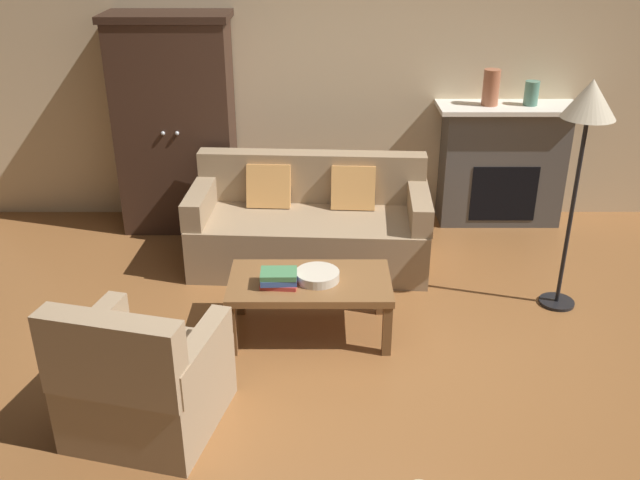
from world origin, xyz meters
name	(u,v)px	position (x,y,z in m)	size (l,w,h in m)	color
ground_plane	(341,362)	(0.00, 0.00, 0.00)	(9.60, 9.60, 0.00)	brown
back_wall	(336,67)	(0.00, 2.55, 1.40)	(7.20, 0.10, 2.80)	beige
fireplace	(505,164)	(1.55, 2.30, 0.57)	(1.26, 0.48, 1.12)	#4C4947
armoire	(179,125)	(-1.40, 2.22, 0.96)	(1.06, 0.57, 1.91)	#382319
couch	(312,226)	(-0.21, 1.46, 0.32)	(1.96, 0.96, 0.86)	#937A5B
coffee_table	(312,287)	(-0.19, 0.35, 0.37)	(1.10, 0.60, 0.42)	brown
fruit_bowl	(320,276)	(-0.14, 0.35, 0.45)	(0.30, 0.30, 0.06)	beige
book_stack	(281,278)	(-0.40, 0.27, 0.47)	(0.25, 0.19, 0.11)	#B73833
mantel_vase_terracotta	(494,88)	(1.37, 2.28, 1.28)	(0.15, 0.15, 0.31)	#A86042
mantel_vase_jade	(534,93)	(1.73, 2.28, 1.23)	(0.13, 0.13, 0.21)	slate
armchair_near_left	(145,381)	(-1.11, -0.63, 0.32)	(0.93, 0.93, 0.88)	#997F60
floor_lamp	(591,114)	(1.66, 0.75, 1.46)	(0.36, 0.36, 1.69)	black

